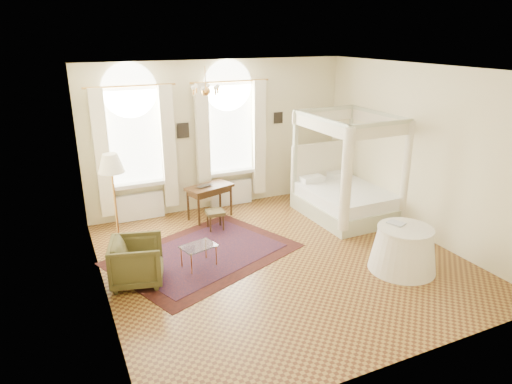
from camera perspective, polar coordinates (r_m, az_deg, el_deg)
ground at (r=8.28m, az=3.14°, el=-8.36°), size 6.00×6.00×0.00m
room_walls at (r=7.56m, az=3.41°, el=5.04°), size 6.00×6.00×6.00m
window_left at (r=9.75m, az=-14.79°, el=4.73°), size 1.62×0.27×3.29m
window_right at (r=10.29m, az=-3.21°, el=6.11°), size 1.62×0.27×3.29m
chandelier at (r=8.13m, az=-6.31°, el=12.62°), size 0.51×0.45×0.50m
wall_pictures at (r=10.26m, az=-4.05°, el=8.35°), size 2.54×0.03×0.39m
canopy_bed at (r=10.14m, az=11.24°, el=-0.20°), size 1.76×2.13×2.25m
nightstand at (r=11.59m, az=8.79°, el=1.41°), size 0.49×0.45×0.63m
nightstand_lamp at (r=11.37m, az=8.70°, el=3.99°), size 0.25×0.25×0.36m
writing_desk at (r=9.83m, az=-5.84°, el=0.18°), size 1.09×0.78×0.74m
laptop at (r=9.79m, az=-6.66°, el=0.81°), size 0.40×0.33×0.03m
stool at (r=9.34m, az=-5.13°, el=-2.73°), size 0.39×0.39×0.41m
armchair at (r=7.64m, az=-14.65°, el=-8.39°), size 0.99×0.98×0.75m
coffee_table at (r=7.93m, az=-7.20°, el=-6.93°), size 0.66×0.54×0.39m
floor_lamp at (r=8.56m, az=-17.64°, el=2.84°), size 0.47×0.47×1.81m
oriental_rug at (r=8.48m, az=-6.48°, el=-7.70°), size 3.74×3.26×0.01m
side_table at (r=8.16m, az=17.94°, el=-6.79°), size 1.13×1.13×0.77m
book at (r=8.02m, az=16.77°, el=-3.97°), size 0.29×0.33×0.03m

